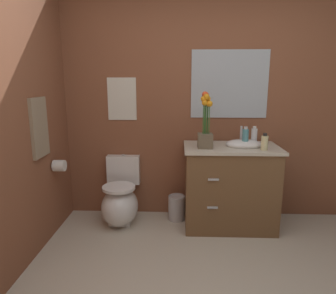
{
  "coord_description": "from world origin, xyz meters",
  "views": [
    {
      "loc": [
        -0.26,
        -1.51,
        1.5
      ],
      "look_at": [
        -0.38,
        1.44,
        0.85
      ],
      "focal_mm": 32.78,
      "sensor_mm": 36.0,
      "label": 1
    }
  ],
  "objects": [
    {
      "name": "wall_back",
      "position": [
        0.2,
        1.81,
        1.25
      ],
      "size": [
        4.66,
        0.05,
        2.5
      ],
      "primitive_type": "cube",
      "color": "brown",
      "rests_on": "ground_plane"
    },
    {
      "name": "toilet",
      "position": [
        -0.88,
        1.51,
        0.24
      ],
      "size": [
        0.38,
        0.59,
        0.69
      ],
      "color": "white",
      "rests_on": "ground_plane"
    },
    {
      "name": "vanity_cabinet",
      "position": [
        0.26,
        1.49,
        0.44
      ],
      "size": [
        0.94,
        0.56,
        1.03
      ],
      "color": "brown",
      "rests_on": "ground_plane"
    },
    {
      "name": "flower_vase",
      "position": [
        -0.01,
        1.4,
        1.06
      ],
      "size": [
        0.14,
        0.14,
        0.54
      ],
      "color": "brown",
      "rests_on": "vanity_cabinet"
    },
    {
      "name": "soap_bottle",
      "position": [
        0.49,
        1.58,
        0.94
      ],
      "size": [
        0.06,
        0.06,
        0.19
      ],
      "color": "white",
      "rests_on": "vanity_cabinet"
    },
    {
      "name": "lotion_bottle",
      "position": [
        0.38,
        1.44,
        0.94
      ],
      "size": [
        0.06,
        0.06,
        0.2
      ],
      "color": "teal",
      "rests_on": "vanity_cabinet"
    },
    {
      "name": "hand_wash_bottle",
      "position": [
        0.53,
        1.33,
        0.92
      ],
      "size": [
        0.06,
        0.06,
        0.16
      ],
      "color": "beige",
      "rests_on": "vanity_cabinet"
    },
    {
      "name": "trash_bin",
      "position": [
        -0.29,
        1.61,
        0.14
      ],
      "size": [
        0.18,
        0.18,
        0.27
      ],
      "color": "#B7B7BC",
      "rests_on": "ground_plane"
    },
    {
      "name": "wall_poster",
      "position": [
        -0.88,
        1.78,
        1.29
      ],
      "size": [
        0.31,
        0.01,
        0.45
      ],
      "primitive_type": "cube",
      "color": "silver"
    },
    {
      "name": "wall_mirror",
      "position": [
        0.26,
        1.78,
        1.45
      ],
      "size": [
        0.8,
        0.01,
        0.7
      ],
      "primitive_type": "cube",
      "color": "#B2BCC6"
    },
    {
      "name": "hanging_towel",
      "position": [
        -1.48,
        1.09,
        1.09
      ],
      "size": [
        0.03,
        0.28,
        0.52
      ],
      "primitive_type": "cube",
      "color": "gray"
    },
    {
      "name": "toilet_paper_roll",
      "position": [
        -1.43,
        1.32,
        0.68
      ],
      "size": [
        0.11,
        0.11,
        0.11
      ],
      "primitive_type": "cylinder",
      "rotation": [
        0.0,
        1.57,
        0.0
      ],
      "color": "white"
    }
  ]
}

